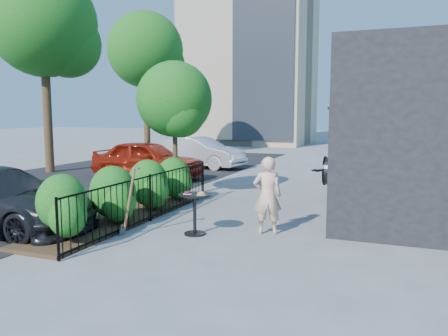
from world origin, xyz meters
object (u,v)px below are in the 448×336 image
at_px(street_tree_near, 44,30).
at_px(woman, 267,195).
at_px(street_tree_far, 146,55).
at_px(patio_tree, 176,104).
at_px(car_silver, 200,152).
at_px(cafe_table, 195,207).
at_px(car_red, 148,160).
at_px(shovel, 128,205).

distance_m(street_tree_near, woman, 13.74).
bearing_deg(street_tree_far, street_tree_near, -90.00).
bearing_deg(patio_tree, car_silver, 109.19).
xyz_separation_m(street_tree_near, street_tree_far, (0.00, 8.00, 0.00)).
bearing_deg(cafe_table, car_red, 127.62).
distance_m(street_tree_far, woman, 18.69).
bearing_deg(cafe_table, street_tree_near, 146.16).
relative_size(shovel, car_red, 0.34).
xyz_separation_m(car_red, car_silver, (0.37, 3.98, -0.03)).
height_order(cafe_table, car_red, car_red).
distance_m(street_tree_far, car_silver, 8.47).
height_order(woman, car_silver, woman).
relative_size(street_tree_far, car_silver, 1.91).
bearing_deg(car_silver, cafe_table, -147.05).
relative_size(patio_tree, woman, 2.45).
relative_size(woman, shovel, 1.10).
bearing_deg(patio_tree, car_red, 132.66).
distance_m(cafe_table, shovel, 1.34).
bearing_deg(car_silver, woman, -139.62).
relative_size(patio_tree, cafe_table, 4.39).
bearing_deg(cafe_table, patio_tree, 122.42).
distance_m(street_tree_far, shovel, 18.30).
xyz_separation_m(cafe_table, car_red, (-5.00, 6.49, 0.16)).
distance_m(cafe_table, woman, 1.51).
bearing_deg(woman, cafe_table, 4.69).
height_order(street_tree_far, shovel, street_tree_far).
relative_size(street_tree_near, shovel, 5.64).
bearing_deg(street_tree_near, woman, -28.18).
bearing_deg(street_tree_near, shovel, -39.78).
height_order(street_tree_far, car_silver, street_tree_far).
xyz_separation_m(patio_tree, woman, (3.54, -2.82, -1.96)).
distance_m(cafe_table, car_red, 8.19).
bearing_deg(street_tree_far, car_silver, -38.33).
relative_size(shovel, car_silver, 0.34).
distance_m(woman, car_red, 8.68).
bearing_deg(shovel, cafe_table, 26.89).
relative_size(woman, car_red, 0.37).
distance_m(street_tree_near, car_red, 7.11).
height_order(street_tree_near, car_silver, street_tree_near).
bearing_deg(shovel, patio_tree, 103.66).
xyz_separation_m(shovel, car_silver, (-3.43, 11.08, 0.07)).
bearing_deg(car_red, shovel, -151.13).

